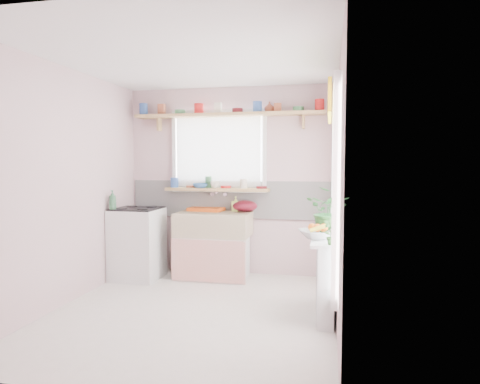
# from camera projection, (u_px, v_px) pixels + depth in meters

# --- Properties ---
(room) EXTENTS (3.20, 3.20, 3.20)m
(room) POSITION_uv_depth(u_px,v_px,m) (271.00, 174.00, 4.90)
(room) COLOR white
(room) RESTS_ON ground
(sink_unit) EXTENTS (0.95, 0.65, 1.11)m
(sink_unit) POSITION_uv_depth(u_px,v_px,m) (214.00, 245.00, 5.56)
(sink_unit) COLOR white
(sink_unit) RESTS_ON ground
(cooker) EXTENTS (0.58, 0.58, 0.93)m
(cooker) POSITION_uv_depth(u_px,v_px,m) (138.00, 243.00, 5.51)
(cooker) COLOR white
(cooker) RESTS_ON ground
(radiator_ledge) EXTENTS (0.22, 0.95, 0.78)m
(radiator_ledge) POSITION_uv_depth(u_px,v_px,m) (326.00, 275.00, 4.19)
(radiator_ledge) COLOR white
(radiator_ledge) RESTS_ON ground
(windowsill) EXTENTS (1.40, 0.22, 0.04)m
(windowsill) POSITION_uv_depth(u_px,v_px,m) (217.00, 189.00, 5.69)
(windowsill) COLOR #DAB26F
(windowsill) RESTS_ON room
(pine_shelf) EXTENTS (2.52, 0.24, 0.04)m
(pine_shelf) POSITION_uv_depth(u_px,v_px,m) (228.00, 115.00, 5.58)
(pine_shelf) COLOR #DAB26F
(pine_shelf) RESTS_ON room
(shelf_crockery) EXTENTS (2.47, 0.11, 0.12)m
(shelf_crockery) POSITION_uv_depth(u_px,v_px,m) (226.00, 109.00, 5.58)
(shelf_crockery) COLOR #3359A5
(shelf_crockery) RESTS_ON pine_shelf
(sill_crockery) EXTENTS (1.35, 0.11, 0.12)m
(sill_crockery) POSITION_uv_depth(u_px,v_px,m) (213.00, 184.00, 5.70)
(sill_crockery) COLOR #3359A5
(sill_crockery) RESTS_ON windowsill
(dish_tray) EXTENTS (0.49, 0.40, 0.05)m
(dish_tray) POSITION_uv_depth(u_px,v_px,m) (207.00, 209.00, 5.76)
(dish_tray) COLOR #ED5815
(dish_tray) RESTS_ON sink_unit
(colander) EXTENTS (0.43, 0.43, 0.15)m
(colander) POSITION_uv_depth(u_px,v_px,m) (245.00, 206.00, 5.65)
(colander) COLOR maroon
(colander) RESTS_ON sink_unit
(jade_plant) EXTENTS (0.55, 0.52, 0.49)m
(jade_plant) POSITION_uv_depth(u_px,v_px,m) (330.00, 211.00, 4.24)
(jade_plant) COLOR #27632C
(jade_plant) RESTS_ON radiator_ledge
(fruit_bowl) EXTENTS (0.44, 0.44, 0.08)m
(fruit_bowl) POSITION_uv_depth(u_px,v_px,m) (317.00, 234.00, 4.08)
(fruit_bowl) COLOR silver
(fruit_bowl) RESTS_ON radiator_ledge
(herb_pot) EXTENTS (0.13, 0.09, 0.24)m
(herb_pot) POSITION_uv_depth(u_px,v_px,m) (330.00, 231.00, 3.76)
(herb_pot) COLOR #2F5D25
(herb_pot) RESTS_ON radiator_ledge
(soap_bottle_sink) EXTENTS (0.10, 0.10, 0.20)m
(soap_bottle_sink) POSITION_uv_depth(u_px,v_px,m) (236.00, 204.00, 5.67)
(soap_bottle_sink) COLOR #E1F86E
(soap_bottle_sink) RESTS_ON sink_unit
(sill_cup) EXTENTS (0.15, 0.15, 0.09)m
(sill_cup) POSITION_uv_depth(u_px,v_px,m) (215.00, 185.00, 5.63)
(sill_cup) COLOR beige
(sill_cup) RESTS_ON windowsill
(sill_bowl) EXTENTS (0.22, 0.22, 0.06)m
(sill_bowl) POSITION_uv_depth(u_px,v_px,m) (200.00, 186.00, 5.67)
(sill_bowl) COLOR #356BAE
(sill_bowl) RESTS_ON windowsill
(shelf_vase) EXTENTS (0.15, 0.15, 0.14)m
(shelf_vase) POSITION_uv_depth(u_px,v_px,m) (269.00, 107.00, 5.52)
(shelf_vase) COLOR #9B472F
(shelf_vase) RESTS_ON pine_shelf
(cooker_bottle) EXTENTS (0.10, 0.10, 0.24)m
(cooker_bottle) POSITION_uv_depth(u_px,v_px,m) (113.00, 200.00, 5.30)
(cooker_bottle) COLOR #3B774E
(cooker_bottle) RESTS_ON cooker
(fruit) EXTENTS (0.20, 0.14, 0.10)m
(fruit) POSITION_uv_depth(u_px,v_px,m) (318.00, 228.00, 4.08)
(fruit) COLOR orange
(fruit) RESTS_ON fruit_bowl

